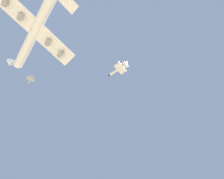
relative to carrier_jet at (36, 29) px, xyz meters
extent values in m
cylinder|color=white|center=(1.08, 0.76, 0.12)|extent=(63.27, 37.09, 6.40)
cone|color=white|center=(30.72, 22.05, 0.12)|extent=(7.24, 7.70, 6.08)
cube|color=white|center=(-0.62, -0.30, -0.83)|extent=(44.47, 55.33, 9.33)
cylinder|color=gray|center=(11.90, -17.73, -6.14)|extent=(5.82, 4.97, 3.00)
cylinder|color=gray|center=(5.55, -8.89, -4.58)|extent=(5.82, 4.97, 3.00)
cylinder|color=gray|center=(-7.16, 8.80, -1.45)|extent=(5.82, 4.97, 3.00)
cylinder|color=gray|center=(-13.51, 17.64, 0.12)|extent=(5.82, 4.97, 3.00)
cylinder|color=silver|center=(7.43, -57.76, -23.00)|extent=(10.64, 9.84, 1.50)
cone|color=black|center=(12.99, -52.73, -23.00)|extent=(2.49, 2.45, 1.50)
cube|color=silver|center=(6.32, -58.77, -23.20)|extent=(8.63, 8.88, 0.24)
cube|color=silver|center=(3.35, -61.46, -21.05)|extent=(1.91, 1.76, 2.60)
cube|color=silver|center=(3.35, -61.46, -22.80)|extent=(4.70, 4.90, 0.20)
cylinder|color=#999EA3|center=(67.85, 23.02, 32.16)|extent=(12.56, 6.44, 1.50)
cone|color=black|center=(74.76, 25.93, 32.16)|extent=(2.43, 2.16, 1.50)
cube|color=#999EA3|center=(66.47, 22.43, 31.96)|extent=(7.17, 9.08, 0.24)
cube|color=#999EA3|center=(62.78, 20.88, 34.11)|extent=(2.29, 1.12, 2.60)
cube|color=#999EA3|center=(62.78, 20.88, 32.36)|extent=(3.71, 5.20, 0.20)
camera|label=1|loc=(-44.41, -44.12, -115.23)|focal=26.91mm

